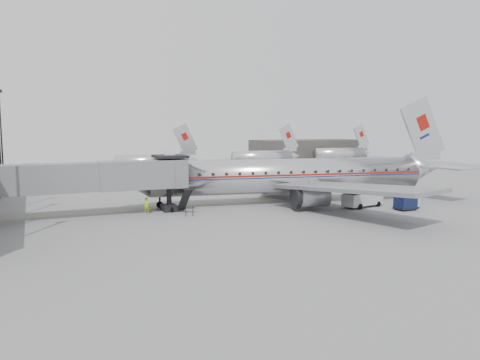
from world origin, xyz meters
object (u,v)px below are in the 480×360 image
at_px(ramp_worker, 147,206).
at_px(baggage_cart_white, 409,201).
at_px(service_van, 363,196).
at_px(baggage_cart_navy, 405,202).
at_px(airliner, 295,176).

bearing_deg(ramp_worker, baggage_cart_white, -13.95).
relative_size(service_van, baggage_cart_navy, 2.35).
bearing_deg(airliner, baggage_cart_white, -31.42).
xyz_separation_m(baggage_cart_white, ramp_worker, (-29.03, 9.12, 0.04)).
xyz_separation_m(service_van, baggage_cart_navy, (3.13, -3.70, -0.33)).
distance_m(service_van, baggage_cart_navy, 4.86).
height_order(service_van, ramp_worker, service_van).
bearing_deg(baggage_cart_navy, service_van, 128.91).
xyz_separation_m(service_van, baggage_cart_white, (4.44, -2.83, -0.43)).
bearing_deg(baggage_cart_white, ramp_worker, 176.53).
relative_size(airliner, ramp_worker, 23.94).
bearing_deg(service_van, ramp_worker, 155.00).
distance_m(service_van, ramp_worker, 25.38).
relative_size(baggage_cart_navy, ramp_worker, 1.30).
height_order(airliner, baggage_cart_white, airliner).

